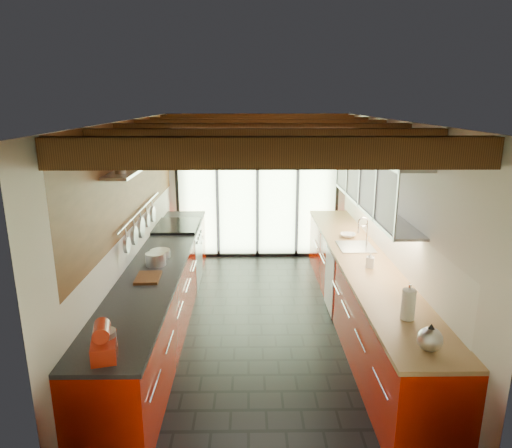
{
  "coord_description": "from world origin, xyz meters",
  "views": [
    {
      "loc": [
        -0.15,
        -5.39,
        2.83
      ],
      "look_at": [
        -0.06,
        0.4,
        1.25
      ],
      "focal_mm": 32.0,
      "sensor_mm": 36.0,
      "label": 1
    }
  ],
  "objects_px": {
    "paper_towel": "(408,305)",
    "soap_bottle": "(370,260)",
    "stand_mixer": "(104,342)",
    "kettle": "(430,338)",
    "bowl": "(348,235)"
  },
  "relations": [
    {
      "from": "soap_bottle",
      "to": "bowl",
      "type": "xyz_separation_m",
      "value": [
        0.0,
        1.23,
        -0.07
      ]
    },
    {
      "from": "kettle",
      "to": "bowl",
      "type": "xyz_separation_m",
      "value": [
        0.0,
        3.06,
        -0.08
      ]
    },
    {
      "from": "stand_mixer",
      "to": "kettle",
      "type": "distance_m",
      "value": 2.54
    },
    {
      "from": "kettle",
      "to": "soap_bottle",
      "type": "relative_size",
      "value": 1.31
    },
    {
      "from": "paper_towel",
      "to": "kettle",
      "type": "bearing_deg",
      "value": -90.0
    },
    {
      "from": "paper_towel",
      "to": "bowl",
      "type": "distance_m",
      "value": 2.55
    },
    {
      "from": "stand_mixer",
      "to": "soap_bottle",
      "type": "bearing_deg",
      "value": 36.5
    },
    {
      "from": "stand_mixer",
      "to": "bowl",
      "type": "height_order",
      "value": "stand_mixer"
    },
    {
      "from": "bowl",
      "to": "soap_bottle",
      "type": "bearing_deg",
      "value": -90.0
    },
    {
      "from": "paper_towel",
      "to": "soap_bottle",
      "type": "height_order",
      "value": "paper_towel"
    },
    {
      "from": "kettle",
      "to": "paper_towel",
      "type": "relative_size",
      "value": 0.76
    },
    {
      "from": "paper_towel",
      "to": "soap_bottle",
      "type": "relative_size",
      "value": 1.73
    },
    {
      "from": "kettle",
      "to": "paper_towel",
      "type": "height_order",
      "value": "paper_towel"
    },
    {
      "from": "soap_bottle",
      "to": "bowl",
      "type": "bearing_deg",
      "value": 90.0
    },
    {
      "from": "kettle",
      "to": "soap_bottle",
      "type": "height_order",
      "value": "kettle"
    }
  ]
}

